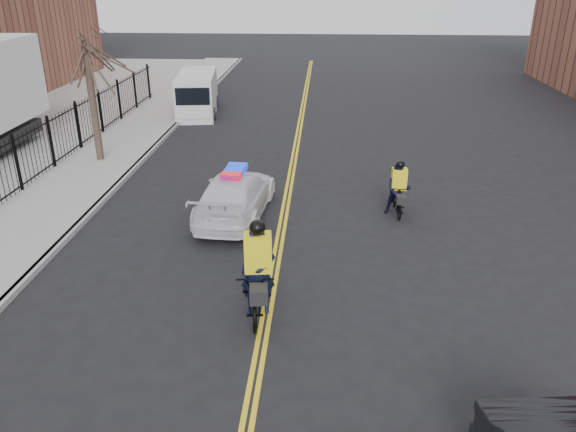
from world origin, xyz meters
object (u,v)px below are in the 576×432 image
(police_cruiser, at_px, (235,195))
(cyclist_near, at_px, (259,281))
(cyclist_far, at_px, (398,193))
(cargo_van, at_px, (197,95))

(police_cruiser, distance_m, cyclist_near, 5.46)
(police_cruiser, height_order, cyclist_far, cyclist_far)
(police_cruiser, bearing_deg, cargo_van, -68.80)
(cargo_van, xyz_separation_m, cyclist_near, (5.31, -18.49, -0.25))
(cargo_van, relative_size, cyclist_far, 3.02)
(cyclist_far, bearing_deg, police_cruiser, -176.45)
(cargo_van, bearing_deg, police_cruiser, -80.56)
(police_cruiser, height_order, cyclist_near, cyclist_near)
(police_cruiser, distance_m, cargo_van, 13.79)
(cyclist_near, bearing_deg, police_cruiser, 97.13)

